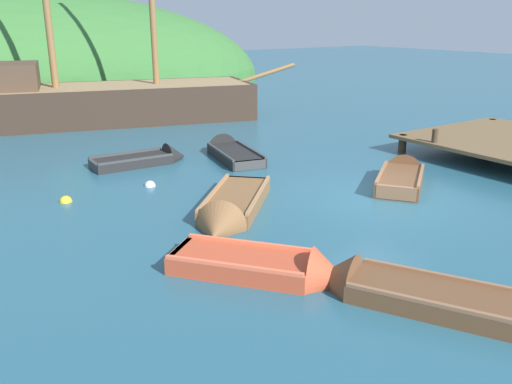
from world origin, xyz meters
name	(u,v)px	position (x,y,z in m)	size (l,w,h in m)	color
ground_plane	(379,198)	(0.00, 0.00, 0.00)	(120.00, 120.00, 0.00)	#285B70
sailing_ship	(101,108)	(-2.28, 15.08, 0.62)	(16.17, 7.53, 13.32)	#38281E
rowboat_center	(402,179)	(1.55, 0.60, 0.14)	(3.14, 2.70, 1.10)	brown
rowboat_far	(230,211)	(-3.97, 1.15, 0.11)	(3.62, 3.63, 1.18)	brown
rowboat_near_dock	(230,153)	(-0.86, 6.18, 0.10)	(1.85, 3.58, 1.11)	black
rowboat_outer_left	(270,270)	(-5.06, -1.99, 0.12)	(2.95, 3.30, 1.09)	#C64C2D
rowboat_portside	(400,294)	(-3.75, -3.97, 0.10)	(2.67, 3.67, 1.08)	brown
rowboat_outer_right	(147,161)	(-3.63, 6.88, 0.09)	(3.19, 1.18, 1.01)	black
buoy_yellow	(66,202)	(-6.98, 4.47, 0.00)	(0.33, 0.33, 0.33)	yellow
buoy_white	(150,186)	(-4.59, 4.50, 0.00)	(0.32, 0.32, 0.32)	white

